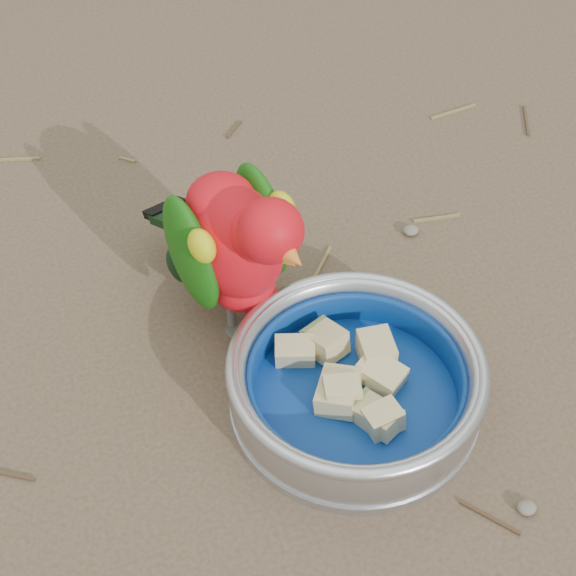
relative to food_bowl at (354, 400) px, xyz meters
name	(u,v)px	position (x,y,z in m)	size (l,w,h in m)	color
ground	(295,393)	(-0.05, 0.03, -0.01)	(60.00, 60.00, 0.00)	brown
food_bowl	(354,400)	(0.00, 0.00, 0.00)	(0.23, 0.23, 0.02)	#B2B2BA
bowl_wall	(356,379)	(0.00, 0.00, 0.03)	(0.23, 0.23, 0.04)	#B2B2BA
fruit_wedges	(356,384)	(0.00, 0.00, 0.02)	(0.14, 0.14, 0.03)	#CDBB80
lory_parrot	(237,254)	(-0.07, 0.13, 0.08)	(0.11, 0.22, 0.18)	red
ground_debris	(310,340)	(-0.01, 0.08, -0.01)	(0.90, 0.80, 0.01)	olive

